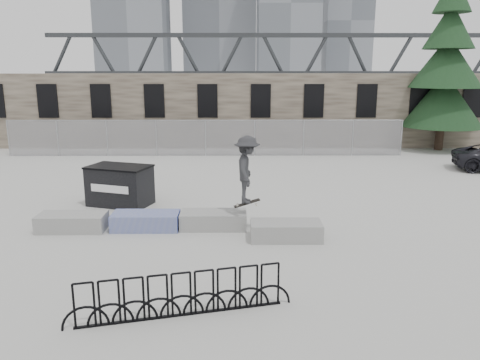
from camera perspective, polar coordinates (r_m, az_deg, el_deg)
name	(u,v)px	position (r m, az deg, el deg)	size (l,w,h in m)	color
ground	(179,229)	(14.39, -7.41, -5.92)	(120.00, 120.00, 0.00)	#B2B2AD
stone_wall	(209,110)	(29.88, -3.81, 8.52)	(36.00, 2.58, 4.50)	brown
chainlink_fence	(205,137)	(26.30, -4.24, 5.20)	(22.06, 0.06, 2.02)	gray
planter_far_left	(72,221)	(14.94, -19.78, -4.78)	(2.00, 0.90, 0.51)	#999996
planter_center_left	(146,220)	(14.46, -11.40, -4.83)	(2.00, 0.90, 0.51)	#3849A8
planter_center_right	(214,219)	(14.30, -3.25, -4.79)	(2.00, 0.90, 0.51)	#999996
planter_offset	(286,230)	(13.40, 5.64, -6.09)	(2.00, 0.90, 0.51)	#999996
dumpster	(120,185)	(17.14, -14.43, -0.62)	(2.45, 1.93, 1.41)	black
bike_rack	(181,295)	(9.41, -7.15, -13.75)	(4.37, 1.11, 0.90)	black
spruce_tree	(446,68)	(30.56, 23.82, 12.35)	(4.66, 4.66, 11.50)	#38281E
truss_bridge	(294,74)	(68.98, 6.62, 12.67)	(70.00, 3.00, 9.80)	#2D3033
skateboarder	(247,170)	(13.73, 0.86, 1.28)	(0.80, 1.32, 2.15)	#2B2B2D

